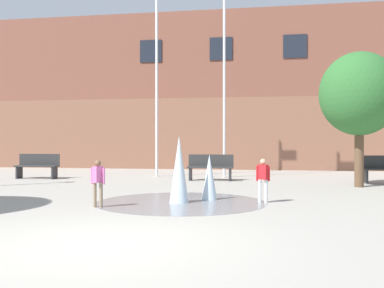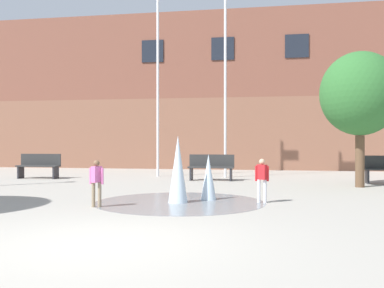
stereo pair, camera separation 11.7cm
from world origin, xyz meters
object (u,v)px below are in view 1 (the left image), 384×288
Objects in this scene: street_tree_near_building at (359,94)px; park_bench_center at (210,167)px; child_in_fountain at (263,177)px; child_running at (98,180)px; park_bench_left_of_flagpoles at (38,166)px; flagpole_right at (225,66)px; flagpole_left at (157,61)px.

park_bench_center is at bearing 162.18° from street_tree_near_building.
child_running is at bearing 51.84° from child_in_fountain.
street_tree_near_building is (11.11, -1.24, 2.31)m from park_bench_left_of_flagpoles.
child_running is 9.21m from flagpole_right.
flagpole_left is 2.11× the size of street_tree_near_building.
park_bench_left_of_flagpoles is at bearing -1.38° from child_in_fountain.
child_in_fountain is 3.63m from child_running.
flagpole_right reaches higher than child_in_fountain.
flagpole_left is at bearing -151.99° from child_running.
flagpole_left reaches higher than flagpole_right.
child_in_fountain is 0.12× the size of flagpole_right.
flagpole_left reaches higher than child_running.
child_in_fountain is 5.33m from street_tree_near_building.
park_bench_left_of_flagpoles is 1.62× the size of child_in_fountain.
child_running reaches higher than park_bench_left_of_flagpoles.
street_tree_near_building is (4.70, -1.51, 2.31)m from park_bench_center.
flagpole_left reaches higher than child_in_fountain.
park_bench_center is 1.62× the size of child_running.
flagpole_right is (2.66, 0.00, -0.26)m from flagpole_left.
street_tree_near_building is at bearing -17.82° from park_bench_center.
child_running is (-3.39, -1.31, 0.00)m from child_in_fountain.
park_bench_center is 6.94m from child_running.
child_in_fountain is 0.24× the size of street_tree_near_building.
flagpole_right is at bearing 14.23° from park_bench_left_of_flagpoles.
park_bench_left_of_flagpoles is 7.96m from flagpole_right.
street_tree_near_building reaches higher than child_in_fountain.
park_bench_left_of_flagpoles is 0.20× the size of flagpole_right.
park_bench_left_of_flagpoles is at bearing 173.61° from street_tree_near_building.
street_tree_near_building is (2.82, 3.95, 2.21)m from child_in_fountain.
flagpole_right reaches higher than park_bench_center.
child_in_fountain is 8.99m from flagpole_left.
child_in_fountain is 1.00× the size of child_running.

